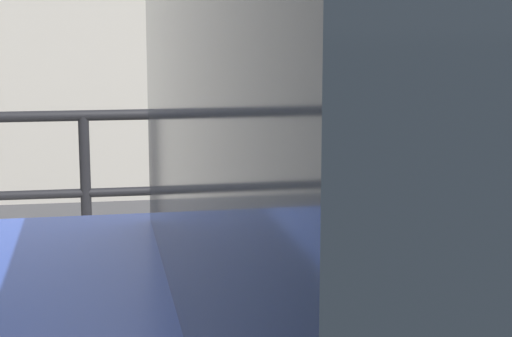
# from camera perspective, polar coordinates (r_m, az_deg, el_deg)

# --- Properties ---
(parking_meter) EXTENTS (0.16, 0.17, 1.53)m
(parking_meter) POSITION_cam_1_polar(r_m,az_deg,el_deg) (3.34, -2.50, 2.69)
(parking_meter) COLOR slate
(parking_meter) RESTS_ON sidewalk_curb
(pedestrian_at_meter) EXTENTS (0.59, 0.73, 1.73)m
(pedestrian_at_meter) POSITION_cam_1_polar(r_m,az_deg,el_deg) (3.63, 4.78, 1.81)
(pedestrian_at_meter) COLOR brown
(pedestrian_at_meter) RESTS_ON sidewalk_curb
(background_railing) EXTENTS (24.06, 0.06, 1.00)m
(background_railing) POSITION_cam_1_polar(r_m,az_deg,el_deg) (4.95, -0.57, 0.75)
(background_railing) COLOR black
(background_railing) RESTS_ON sidewalk_curb
(backdrop_wall) EXTENTS (32.00, 0.50, 2.91)m
(backdrop_wall) POSITION_cam_1_polar(r_m,az_deg,el_deg) (8.07, -4.23, 8.55)
(backdrop_wall) COLOR gray
(backdrop_wall) RESTS_ON ground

